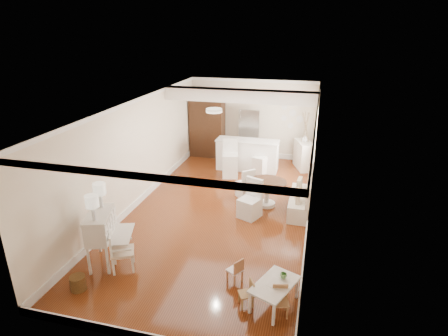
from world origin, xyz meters
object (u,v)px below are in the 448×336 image
at_px(breakfast_counter, 247,155).
at_px(sideboard, 304,155).
at_px(fridge, 259,136).
at_px(kids_chair_a, 246,293).
at_px(kids_chair_c, 281,302).
at_px(dining_table, 267,194).
at_px(wicker_basket, 78,283).
at_px(slip_chair_far, 245,183).
at_px(bar_stool_left, 230,159).
at_px(bar_stool_right, 260,160).
at_px(slip_chair_near, 250,199).
at_px(secretary_bureau, 102,238).
at_px(kids_chair_b, 235,270).
at_px(gustavian_armchair, 122,251).
at_px(pantry_cabinet, 207,125).
at_px(kids_table, 274,294).

xyz_separation_m(breakfast_counter, sideboard, (1.80, 0.61, -0.05)).
bearing_deg(fridge, kids_chair_a, -82.03).
xyz_separation_m(kids_chair_c, dining_table, (-0.82, 3.98, 0.08)).
distance_m(wicker_basket, dining_table, 5.12).
height_order(wicker_basket, slip_chair_far, slip_chair_far).
distance_m(dining_table, fridge, 3.69).
relative_size(bar_stool_left, bar_stool_right, 1.23).
distance_m(wicker_basket, slip_chair_near, 4.33).
relative_size(secretary_bureau, bar_stool_right, 1.15).
relative_size(breakfast_counter, fridge, 1.14).
bearing_deg(dining_table, kids_chair_c, -78.42).
bearing_deg(dining_table, kids_chair_a, -86.77).
bearing_deg(kids_chair_c, kids_chair_b, 130.49).
bearing_deg(kids_chair_b, sideboard, -155.09).
distance_m(gustavian_armchair, breakfast_counter, 6.13).
bearing_deg(kids_chair_b, gustavian_armchair, -53.05).
xyz_separation_m(kids_chair_b, kids_chair_c, (0.93, -0.66, 0.01)).
bearing_deg(kids_chair_c, pantry_cabinet, 101.11).
bearing_deg(wicker_basket, breakfast_counter, 75.11).
bearing_deg(secretary_bureau, sideboard, 42.55).
xyz_separation_m(kids_table, breakfast_counter, (-1.71, 6.29, 0.29)).
height_order(wicker_basket, slip_chair_near, slip_chair_near).
relative_size(slip_chair_far, breakfast_counter, 0.42).
distance_m(kids_chair_a, slip_chair_near, 3.21).
height_order(slip_chair_far, sideboard, sideboard).
height_order(secretary_bureau, bar_stool_left, bar_stool_left).
height_order(secretary_bureau, sideboard, secretary_bureau).
height_order(gustavian_armchair, bar_stool_right, bar_stool_right).
distance_m(wicker_basket, pantry_cabinet, 7.92).
xyz_separation_m(gustavian_armchair, kids_chair_a, (2.55, -0.42, -0.16)).
distance_m(secretary_bureau, gustavian_armchair, 0.52).
bearing_deg(kids_chair_a, kids_chair_b, -178.79).
distance_m(secretary_bureau, breakfast_counter, 6.17).
relative_size(breakfast_counter, pantry_cabinet, 0.89).
relative_size(slip_chair_far, fridge, 0.48).
height_order(secretary_bureau, wicker_basket, secretary_bureau).
height_order(wicker_basket, bar_stool_left, bar_stool_left).
bearing_deg(fridge, slip_chair_near, -83.40).
bearing_deg(secretary_bureau, bar_stool_left, 56.31).
bearing_deg(pantry_cabinet, kids_chair_c, -64.94).
distance_m(kids_chair_c, slip_chair_near, 3.44).
bearing_deg(kids_chair_a, dining_table, 154.83).
bearing_deg(fridge, breakfast_counter, -100.78).
distance_m(breakfast_counter, pantry_cabinet, 2.11).
relative_size(kids_table, fridge, 0.50).
bearing_deg(breakfast_counter, pantry_cabinet, 147.57).
bearing_deg(kids_chair_b, fridge, -141.31).
xyz_separation_m(kids_table, bar_stool_right, (-1.23, 5.94, 0.26)).
bearing_deg(wicker_basket, kids_chair_a, 6.70).
height_order(kids_chair_b, pantry_cabinet, pantry_cabinet).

